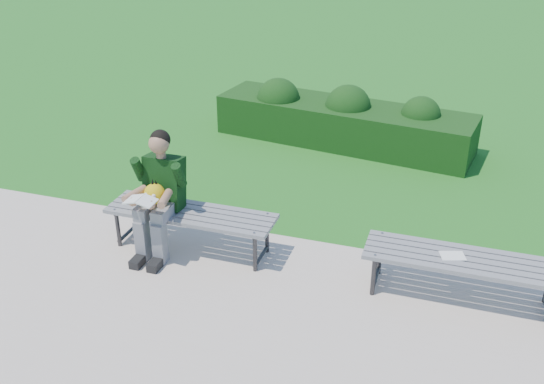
{
  "coord_description": "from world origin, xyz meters",
  "views": [
    {
      "loc": [
        1.63,
        -5.59,
        3.49
      ],
      "look_at": [
        -0.09,
        -0.31,
        0.71
      ],
      "focal_mm": 40.0,
      "sensor_mm": 36.0,
      "label": 1
    }
  ],
  "objects_px": {
    "hedge": "(342,119)",
    "paper_sheet": "(453,256)",
    "bench_right": "(463,263)",
    "seated_boy": "(159,191)",
    "bench_left": "(191,216)"
  },
  "relations": [
    {
      "from": "seated_boy",
      "to": "paper_sheet",
      "type": "bearing_deg",
      "value": 1.17
    },
    {
      "from": "bench_left",
      "to": "seated_boy",
      "type": "relative_size",
      "value": 1.37
    },
    {
      "from": "hedge",
      "to": "seated_boy",
      "type": "distance_m",
      "value": 3.83
    },
    {
      "from": "bench_right",
      "to": "bench_left",
      "type": "bearing_deg",
      "value": 179.34
    },
    {
      "from": "paper_sheet",
      "to": "hedge",
      "type": "bearing_deg",
      "value": 116.81
    },
    {
      "from": "bench_left",
      "to": "paper_sheet",
      "type": "height_order",
      "value": "bench_left"
    },
    {
      "from": "hedge",
      "to": "seated_boy",
      "type": "xyz_separation_m",
      "value": [
        -1.15,
        -3.64,
        0.34
      ]
    },
    {
      "from": "hedge",
      "to": "paper_sheet",
      "type": "xyz_separation_m",
      "value": [
        1.81,
        -3.58,
        0.1
      ]
    },
    {
      "from": "bench_right",
      "to": "paper_sheet",
      "type": "distance_m",
      "value": 0.12
    },
    {
      "from": "hedge",
      "to": "bench_right",
      "type": "distance_m",
      "value": 4.06
    },
    {
      "from": "bench_right",
      "to": "paper_sheet",
      "type": "bearing_deg",
      "value": 180.0
    },
    {
      "from": "bench_left",
      "to": "bench_right",
      "type": "distance_m",
      "value": 2.76
    },
    {
      "from": "paper_sheet",
      "to": "seated_boy",
      "type": "bearing_deg",
      "value": -178.83
    },
    {
      "from": "hedge",
      "to": "bench_right",
      "type": "xyz_separation_m",
      "value": [
        1.91,
        -3.58,
        0.04
      ]
    },
    {
      "from": "hedge",
      "to": "bench_left",
      "type": "relative_size",
      "value": 2.21
    }
  ]
}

